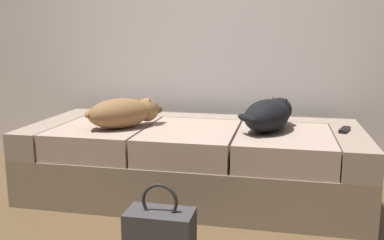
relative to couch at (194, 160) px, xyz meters
The scene contains 5 objects.
couch is the anchor object (origin of this frame).
dog_tan 0.56m from the couch, 162.78° to the right, with size 0.47×0.48×0.19m.
dog_dark 0.59m from the couch, ahead, with size 0.38×0.56×0.20m.
tv_remote 0.98m from the couch, ahead, with size 0.04×0.15×0.02m, color black.
handbag 0.88m from the couch, 88.58° to the right, with size 0.32×0.18×0.38m.
Camera 1 is at (0.56, -1.53, 1.04)m, focal length 39.56 mm.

